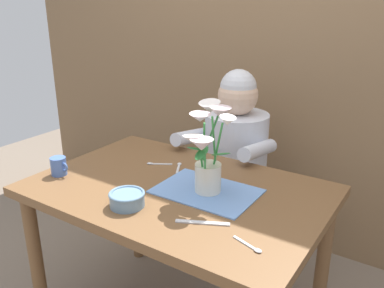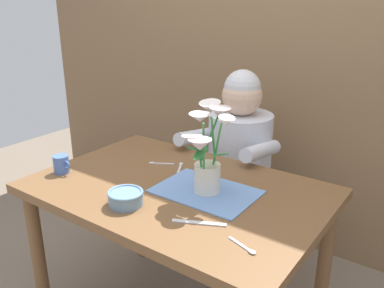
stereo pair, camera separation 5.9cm
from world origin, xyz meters
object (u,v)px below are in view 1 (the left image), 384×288
object	(u,v)px
ceramic_bowl	(127,199)
dinner_knife	(203,223)
coffee_cup	(59,166)
seated_person	(235,173)
flower_vase	(208,148)

from	to	relation	value
ceramic_bowl	dinner_knife	bearing A→B (deg)	9.11
coffee_cup	ceramic_bowl	bearing A→B (deg)	-6.63
seated_person	ceramic_bowl	xyz separation A→B (m)	(-0.01, -0.85, 0.21)
flower_vase	coffee_cup	distance (m)	0.68
ceramic_bowl	dinner_knife	size ratio (longest dim) A/B	0.72
seated_person	ceramic_bowl	size ratio (longest dim) A/B	8.35
ceramic_bowl	coffee_cup	size ratio (longest dim) A/B	1.46
seated_person	flower_vase	xyz separation A→B (m)	(0.18, -0.59, 0.36)
flower_vase	dinner_knife	xyz separation A→B (m)	(0.11, -0.22, -0.18)
flower_vase	coffee_cup	bearing A→B (deg)	-161.42
flower_vase	dinner_knife	size ratio (longest dim) A/B	1.85
seated_person	dinner_knife	xyz separation A→B (m)	(0.29, -0.81, 0.18)
seated_person	ceramic_bowl	distance (m)	0.88
flower_vase	ceramic_bowl	distance (m)	0.36
ceramic_bowl	coffee_cup	world-z (taller)	coffee_cup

